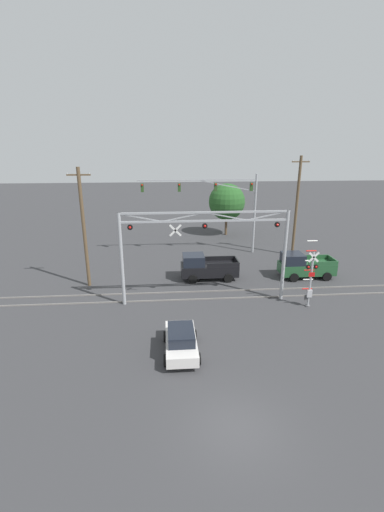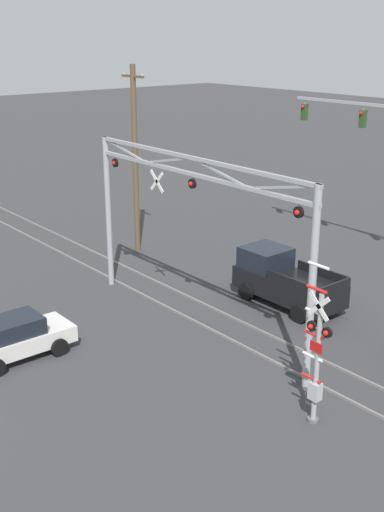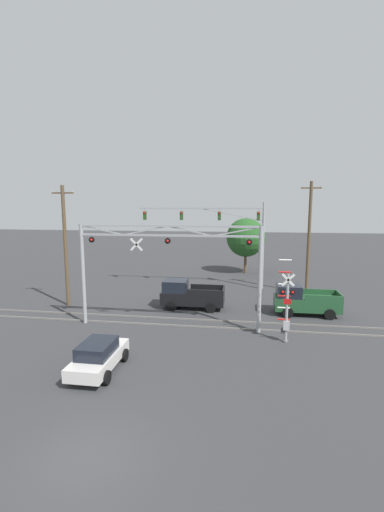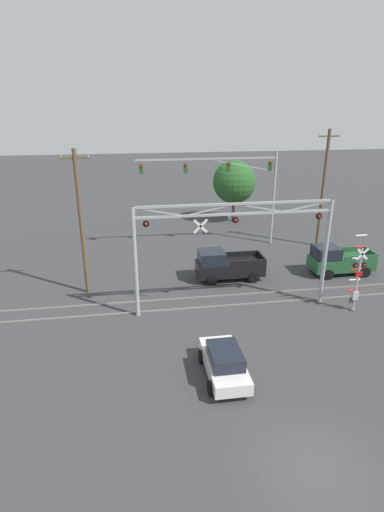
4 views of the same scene
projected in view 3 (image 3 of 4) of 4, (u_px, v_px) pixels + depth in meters
The scene contains 12 objects.
ground_plane at pixel (87, 458), 11.09m from camera, with size 200.00×200.00×0.00m, color #38383A.
rail_track_near at pixel (169, 325), 23.36m from camera, with size 80.00×0.08×0.10m, color gray.
rail_track_far at pixel (174, 318), 24.77m from camera, with size 80.00×0.08×0.10m, color gray.
crossing_gantry at pixel (168, 259), 22.42m from camera, with size 12.19×0.29×6.89m.
crossing_signal_mast at pixel (286, 309), 20.27m from camera, with size 0.99×0.35×5.04m.
traffic_signal_span at pixel (230, 228), 33.43m from camera, with size 12.41×0.39×8.48m.
pickup_truck_lead at pixel (189, 295), 27.31m from camera, with size 4.96×2.26×2.25m.
pickup_truck_following at pixel (303, 300), 25.71m from camera, with size 4.74×2.26×2.25m.
sedan_waiting at pixel (99, 356), 16.83m from camera, with size 1.98×4.04×1.55m.
utility_pole_left at pixel (65, 245), 27.51m from camera, with size 1.80×0.28×9.73m.
utility_pole_right at pixel (309, 237), 31.20m from camera, with size 1.80×0.28×10.32m.
background_tree_beyond_span at pixel (246, 238), 41.15m from camera, with size 4.66×4.66×6.69m.
Camera 3 is at (4.87, -9.40, 8.10)m, focal length 24.00 mm.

